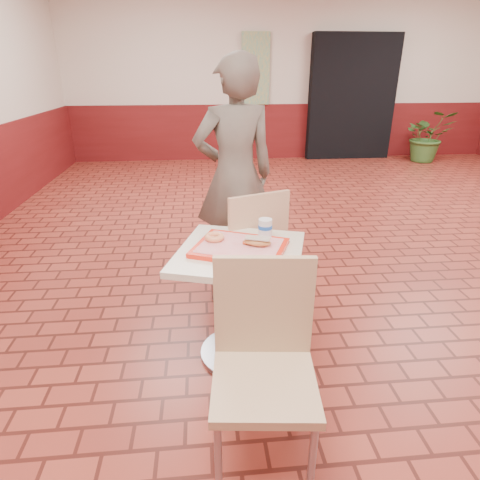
{
  "coord_description": "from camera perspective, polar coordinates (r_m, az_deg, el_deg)",
  "views": [
    {
      "loc": [
        -1.62,
        -2.75,
        1.62
      ],
      "look_at": [
        -1.43,
        -0.77,
        0.76
      ],
      "focal_mm": 30.0,
      "sensor_mm": 36.0,
      "label": 1
    }
  ],
  "objects": [
    {
      "name": "customer",
      "position": [
        3.08,
        -0.75,
        9.08
      ],
      "size": [
        0.7,
        0.53,
        1.73
      ],
      "primitive_type": "imported",
      "rotation": [
        0.0,
        0.0,
        3.35
      ],
      "color": "#5F5549",
      "rests_on": "ground"
    },
    {
      "name": "promo_poster",
      "position": [
        7.76,
        2.23,
        23.13
      ],
      "size": [
        0.5,
        0.03,
        1.2
      ],
      "primitive_type": "cube",
      "color": "gray",
      "rests_on": "wainscot_band"
    },
    {
      "name": "ring_donut",
      "position": [
        2.24,
        -3.66,
        0.43
      ],
      "size": [
        0.14,
        0.14,
        0.03
      ],
      "primitive_type": "torus",
      "rotation": [
        0.0,
        0.0,
        0.26
      ],
      "color": "#E98955",
      "rests_on": "serving_tray"
    },
    {
      "name": "potted_plant",
      "position": [
        8.36,
        25.13,
        13.23
      ],
      "size": [
        0.94,
        0.84,
        0.93
      ],
      "primitive_type": "imported",
      "rotation": [
        0.0,
        0.0,
        -0.15
      ],
      "color": "#356026",
      "rests_on": "ground"
    },
    {
      "name": "room_shell",
      "position": [
        3.2,
        26.5,
        18.88
      ],
      "size": [
        8.01,
        10.01,
        3.01
      ],
      "color": "maroon",
      "rests_on": "ground"
    },
    {
      "name": "chair_main_back",
      "position": [
        2.71,
        1.52,
        -0.97
      ],
      "size": [
        0.54,
        0.54,
        0.91
      ],
      "rotation": [
        0.0,
        0.0,
        3.5
      ],
      "color": "tan",
      "rests_on": "ground"
    },
    {
      "name": "main_table",
      "position": [
        2.3,
        0.0,
        -6.64
      ],
      "size": [
        0.67,
        0.67,
        0.7
      ],
      "rotation": [
        0.0,
        0.0,
        -0.29
      ],
      "color": "beige",
      "rests_on": "ground"
    },
    {
      "name": "corridor_doorway",
      "position": [
        8.15,
        15.6,
        18.84
      ],
      "size": [
        1.6,
        0.22,
        2.2
      ],
      "primitive_type": "cube",
      "color": "black",
      "rests_on": "ground"
    },
    {
      "name": "wainscot_band",
      "position": [
        3.39,
        23.51,
        1.97
      ],
      "size": [
        8.0,
        10.0,
        1.0
      ],
      "color": "#5A1111",
      "rests_on": "ground"
    },
    {
      "name": "chair_main_front",
      "position": [
        1.75,
        3.41,
        -16.16
      ],
      "size": [
        0.47,
        0.47,
        0.92
      ],
      "rotation": [
        0.0,
        0.0,
        -0.1
      ],
      "color": "tan",
      "rests_on": "ground"
    },
    {
      "name": "serving_tray",
      "position": [
        2.19,
        -0.0,
        -1.1
      ],
      "size": [
        0.48,
        0.37,
        0.03
      ],
      "rotation": [
        0.0,
        0.0,
        -0.4
      ],
      "color": "red",
      "rests_on": "main_table"
    },
    {
      "name": "long_john_donut",
      "position": [
        2.17,
        2.42,
        -0.25
      ],
      "size": [
        0.17,
        0.12,
        0.05
      ],
      "rotation": [
        0.0,
        0.0,
        -0.34
      ],
      "color": "#B56B35",
      "rests_on": "serving_tray"
    },
    {
      "name": "paper_cup",
      "position": [
        2.29,
        3.6,
        1.81
      ],
      "size": [
        0.08,
        0.08,
        0.1
      ],
      "rotation": [
        0.0,
        0.0,
        -0.06
      ],
      "color": "silver",
      "rests_on": "serving_tray"
    }
  ]
}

